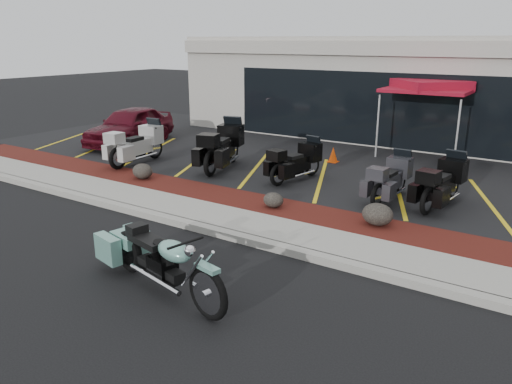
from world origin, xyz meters
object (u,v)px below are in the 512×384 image
Objects in this scene: hero_cruiser at (208,285)px; touring_white at (154,138)px; popup_canopy at (430,87)px; parked_car at (130,126)px; traffic_cone at (333,155)px.

hero_cruiser is 1.36× the size of touring_white.
hero_cruiser is at bearing -134.76° from touring_white.
hero_cruiser is 12.15m from popup_canopy.
hero_cruiser is 12.62m from parked_car.
parked_car is at bearing 59.87° from touring_white.
parked_car is 7.69m from traffic_cone.
parked_car is (-2.45, 1.24, 0.02)m from touring_white.
popup_canopy reaches higher than parked_car.
hero_cruiser is 0.77× the size of parked_car.
touring_white is 5.79m from traffic_cone.
popup_canopy is (2.12, 2.69, 2.01)m from traffic_cone.
traffic_cone is (7.53, 1.50, -0.45)m from parked_car.
traffic_cone is at bearing -118.01° from popup_canopy.
touring_white reaches higher than traffic_cone.
parked_car is 1.30× the size of popup_canopy.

